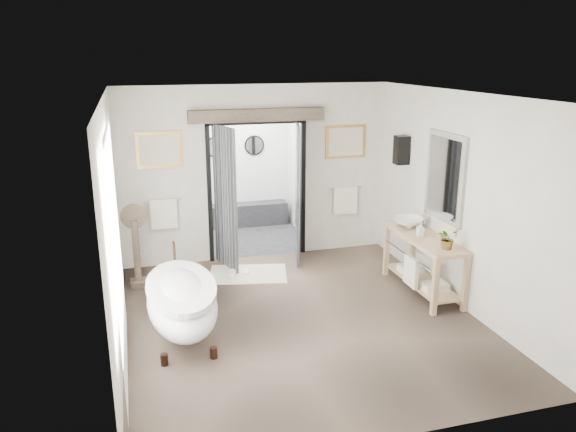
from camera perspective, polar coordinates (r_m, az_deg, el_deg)
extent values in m
plane|color=brown|center=(7.51, 1.27, -10.44)|extent=(5.00, 5.00, 0.00)
cube|color=silver|center=(4.79, 10.25, -7.72)|extent=(4.50, 0.02, 2.90)
cube|color=silver|center=(6.70, -17.39, -1.21)|extent=(0.02, 5.00, 2.90)
cube|color=silver|center=(7.92, 17.10, 1.46)|extent=(0.02, 5.00, 2.90)
cube|color=silver|center=(9.13, -12.59, 3.69)|extent=(1.45, 0.02, 2.90)
cube|color=silver|center=(9.77, 5.60, 4.82)|extent=(1.45, 0.02, 2.90)
cube|color=silver|center=(9.16, -3.30, 11.38)|extent=(1.60, 0.02, 0.60)
cube|color=white|center=(6.73, 1.42, 12.21)|extent=(4.50, 5.00, 0.02)
cube|color=white|center=(6.16, -16.94, -3.68)|extent=(0.02, 2.20, 2.70)
cube|color=gray|center=(8.16, 15.69, 3.80)|extent=(0.05, 0.95, 1.25)
cube|color=silver|center=(8.15, 15.51, 3.80)|extent=(0.01, 0.80, 1.10)
cube|color=black|center=(9.08, 11.45, 6.59)|extent=(0.20, 0.20, 0.45)
sphere|color=#FFCC8C|center=(9.08, 11.45, 6.59)|extent=(0.10, 0.10, 0.10)
cube|color=black|center=(10.65, -4.25, -2.23)|extent=(2.20, 2.00, 0.01)
cube|color=white|center=(10.15, -4.55, 11.26)|extent=(2.20, 2.00, 0.02)
cube|color=white|center=(11.29, -5.42, 5.34)|extent=(2.20, 0.02, 2.50)
cube|color=white|center=(10.17, -10.49, 3.93)|extent=(0.02, 2.00, 2.50)
cube|color=white|center=(10.59, 1.46, 4.68)|extent=(0.02, 2.00, 2.50)
cube|color=black|center=(11.36, -5.12, 0.09)|extent=(2.00, 0.35, 0.45)
cylinder|color=silver|center=(11.14, -7.48, 6.95)|extent=(0.40, 0.03, 0.40)
cylinder|color=silver|center=(11.28, -3.43, 7.18)|extent=(0.40, 0.03, 0.40)
cube|color=black|center=(9.26, -8.00, 2.20)|extent=(0.07, 0.10, 2.30)
cube|color=black|center=(9.60, 1.51, 2.85)|extent=(0.07, 0.10, 2.30)
cube|color=black|center=(9.19, -3.27, 9.52)|extent=(1.67, 0.10, 0.07)
cube|color=black|center=(8.95, -6.41, 1.77)|extent=(0.24, 0.78, 2.30)
cube|color=black|center=(9.21, 0.97, 2.28)|extent=(0.24, 0.78, 2.30)
cube|color=brown|center=(9.08, -3.14, 10.20)|extent=(2.20, 0.20, 0.20)
cube|color=#C28F45|center=(9.02, -12.92, 6.57)|extent=(0.72, 0.03, 0.57)
cube|color=beige|center=(9.00, -12.91, 6.55)|extent=(0.62, 0.01, 0.47)
cube|color=#C28F45|center=(9.68, 5.86, 7.53)|extent=(0.72, 0.03, 0.57)
cube|color=beige|center=(9.66, 5.89, 7.51)|extent=(0.62, 0.01, 0.47)
cylinder|color=silver|center=(9.14, -12.59, 1.58)|extent=(0.60, 0.02, 0.02)
cube|color=white|center=(9.18, -12.50, 0.23)|extent=(0.42, 0.08, 0.48)
cylinder|color=silver|center=(9.79, 5.81, 2.86)|extent=(0.60, 0.02, 0.02)
cube|color=white|center=(9.83, 5.82, 1.59)|extent=(0.42, 0.08, 0.48)
cylinder|color=black|center=(6.64, -12.45, -14.06)|extent=(0.09, 0.09, 0.13)
cylinder|color=black|center=(6.68, -7.56, -13.60)|extent=(0.09, 0.09, 0.13)
cylinder|color=black|center=(7.82, -13.11, -9.22)|extent=(0.09, 0.09, 0.13)
cylinder|color=black|center=(7.85, -9.02, -8.87)|extent=(0.09, 0.09, 0.13)
ellipsoid|color=white|center=(7.08, -10.73, -8.62)|extent=(0.84, 1.89, 0.60)
cylinder|color=black|center=(7.74, -11.48, -3.52)|extent=(0.03, 0.03, 0.24)
cube|color=tan|center=(7.69, 14.72, -6.86)|extent=(0.07, 0.07, 0.85)
cube|color=tan|center=(7.93, 17.62, -6.40)|extent=(0.07, 0.07, 0.85)
cube|color=tan|center=(8.90, 9.97, -3.35)|extent=(0.07, 0.07, 0.85)
cube|color=tan|center=(9.11, 12.58, -3.05)|extent=(0.07, 0.07, 0.85)
cube|color=tan|center=(8.26, 13.74, -2.20)|extent=(0.55, 1.60, 0.05)
cube|color=tan|center=(8.49, 13.44, -6.46)|extent=(0.45, 1.50, 0.03)
cylinder|color=silver|center=(8.21, 11.99, -3.87)|extent=(0.02, 1.40, 0.02)
cube|color=white|center=(8.16, 12.39, -5.53)|extent=(0.06, 0.34, 0.42)
cube|color=white|center=(8.19, 14.66, -6.93)|extent=(0.35, 0.25, 0.10)
cube|color=white|center=(8.75, 12.37, -5.24)|extent=(0.35, 0.25, 0.10)
cube|color=brown|center=(8.80, -14.91, -6.57)|extent=(0.24, 0.24, 0.09)
cylinder|color=brown|center=(8.62, -15.15, -3.44)|extent=(0.10, 0.10, 0.94)
cylinder|color=silver|center=(8.48, -15.42, -0.01)|extent=(0.33, 0.02, 0.33)
cylinder|color=brown|center=(8.46, -15.42, -0.04)|extent=(0.38, 0.02, 0.38)
cube|color=beige|center=(8.95, -4.07, -5.89)|extent=(1.35, 1.04, 0.01)
cube|color=white|center=(8.94, -5.63, -5.75)|extent=(0.15, 0.25, 0.05)
cube|color=white|center=(8.97, -4.27, -5.62)|extent=(0.15, 0.25, 0.05)
imported|color=white|center=(8.59, 12.19, -0.67)|extent=(0.50, 0.50, 0.16)
imported|color=gray|center=(7.77, 15.93, -2.17)|extent=(0.30, 0.27, 0.30)
imported|color=gray|center=(8.23, 13.32, -1.32)|extent=(0.10, 0.10, 0.20)
imported|color=gray|center=(8.75, 11.21, -0.32)|extent=(0.13, 0.13, 0.15)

